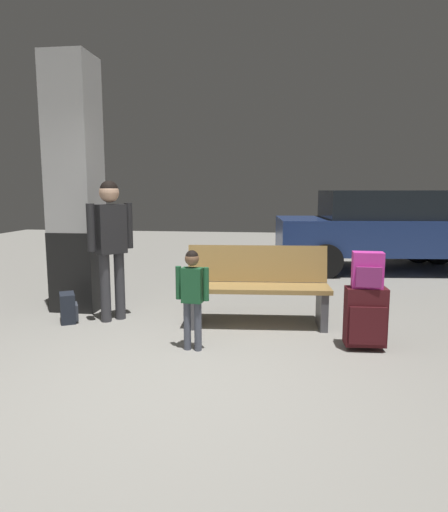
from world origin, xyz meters
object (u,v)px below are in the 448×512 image
at_px(suitcase, 365,317).
at_px(backpack_dark_floor, 68,308).
at_px(bench, 257,286).
at_px(backpack_bright, 368,270).
at_px(parked_car_near, 386,228).
at_px(structural_pillar, 75,187).
at_px(child, 192,289).
at_px(adult, 111,235).

bearing_deg(suitcase, backpack_dark_floor, 171.64).
xyz_separation_m(bench, backpack_bright, (1.07, -0.67, 0.33)).
bearing_deg(bench, parked_car_near, 60.07).
bearing_deg(parked_car_near, backpack_bright, -104.03).
bearing_deg(backpack_dark_floor, structural_pillar, 102.99).
xyz_separation_m(structural_pillar, backpack_bright, (3.39, -1.11, -0.79)).
xyz_separation_m(bench, child, (-0.56, -0.91, 0.15)).
xyz_separation_m(structural_pillar, suitcase, (3.39, -1.11, -1.24)).
distance_m(suitcase, adult, 2.91).
bearing_deg(child, parked_car_near, 59.75).
relative_size(suitcase, parked_car_near, 0.14).
relative_size(child, backpack_dark_floor, 2.84).
relative_size(backpack_bright, backpack_dark_floor, 1.00).
height_order(structural_pillar, suitcase, structural_pillar).
height_order(suitcase, child, child).
relative_size(suitcase, adult, 0.37).
distance_m(suitcase, backpack_bright, 0.45).
bearing_deg(adult, structural_pillar, 142.55).
distance_m(child, backpack_dark_floor, 1.81).
relative_size(bench, parked_car_near, 0.39).
xyz_separation_m(structural_pillar, bench, (2.31, -0.43, -1.12)).
bearing_deg(backpack_dark_floor, parked_car_near, 42.60).
height_order(structural_pillar, parked_car_near, structural_pillar).
bearing_deg(backpack_bright, adult, 167.21).
height_order(child, parked_car_near, parked_car_near).
bearing_deg(adult, parked_car_near, 44.89).
height_order(bench, adult, adult).
xyz_separation_m(structural_pillar, child, (1.76, -1.34, -0.96)).
relative_size(bench, adult, 1.01).
relative_size(suitcase, backpack_bright, 1.78).
relative_size(backpack_dark_floor, parked_car_near, 0.08).
bearing_deg(child, structural_pillar, 142.62).
height_order(bench, parked_car_near, parked_car_near).
bearing_deg(suitcase, parked_car_near, 75.98).
height_order(bench, child, child).
height_order(suitcase, parked_car_near, parked_car_near).
xyz_separation_m(backpack_bright, backpack_dark_floor, (-3.24, 0.48, -0.60)).
bearing_deg(bench, adult, -178.33).
bearing_deg(bench, backpack_bright, -32.13).
relative_size(bench, suitcase, 2.70).
height_order(adult, parked_car_near, adult).
bearing_deg(structural_pillar, child, -37.38).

